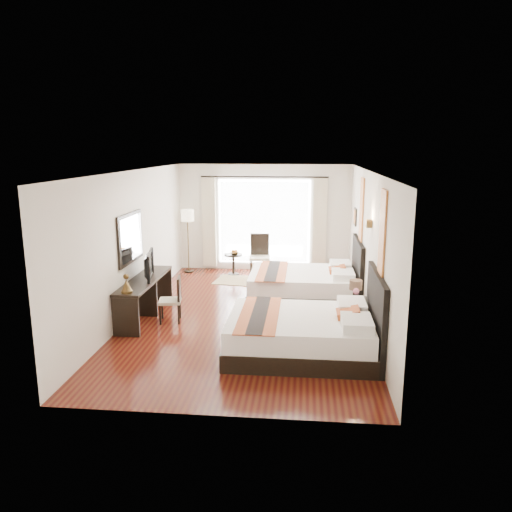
# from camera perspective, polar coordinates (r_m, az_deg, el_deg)

# --- Properties ---
(floor) EXTENTS (4.50, 7.50, 0.01)m
(floor) POSITION_cam_1_polar(r_m,az_deg,el_deg) (9.86, -0.88, -6.83)
(floor) COLOR #3C0D0A
(floor) RESTS_ON ground
(ceiling) EXTENTS (4.50, 7.50, 0.02)m
(ceiling) POSITION_cam_1_polar(r_m,az_deg,el_deg) (9.32, -0.94, 9.62)
(ceiling) COLOR white
(ceiling) RESTS_ON wall_headboard
(wall_headboard) EXTENTS (0.01, 7.50, 2.80)m
(wall_headboard) POSITION_cam_1_polar(r_m,az_deg,el_deg) (9.51, 12.66, 0.92)
(wall_headboard) COLOR silver
(wall_headboard) RESTS_ON floor
(wall_desk) EXTENTS (0.01, 7.50, 2.80)m
(wall_desk) POSITION_cam_1_polar(r_m,az_deg,el_deg) (10.00, -13.81, 1.42)
(wall_desk) COLOR silver
(wall_desk) RESTS_ON floor
(wall_window) EXTENTS (4.50, 0.01, 2.80)m
(wall_window) POSITION_cam_1_polar(r_m,az_deg,el_deg) (13.17, 0.95, 4.36)
(wall_window) COLOR silver
(wall_window) RESTS_ON floor
(wall_entry) EXTENTS (4.50, 0.01, 2.80)m
(wall_entry) POSITION_cam_1_polar(r_m,az_deg,el_deg) (5.90, -5.06, -5.85)
(wall_entry) COLOR silver
(wall_entry) RESTS_ON floor
(window_glass) EXTENTS (2.40, 0.02, 2.20)m
(window_glass) POSITION_cam_1_polar(r_m,az_deg,el_deg) (13.17, 0.94, 3.92)
(window_glass) COLOR white
(window_glass) RESTS_ON wall_window
(sheer_curtain) EXTENTS (2.30, 0.02, 2.10)m
(sheer_curtain) POSITION_cam_1_polar(r_m,az_deg,el_deg) (13.11, 0.92, 3.88)
(sheer_curtain) COLOR white
(sheer_curtain) RESTS_ON wall_window
(drape_left) EXTENTS (0.35, 0.14, 2.35)m
(drape_left) POSITION_cam_1_polar(r_m,az_deg,el_deg) (13.27, -5.36, 3.85)
(drape_left) COLOR #BFB794
(drape_left) RESTS_ON floor
(drape_right) EXTENTS (0.35, 0.14, 2.35)m
(drape_right) POSITION_cam_1_polar(r_m,az_deg,el_deg) (13.03, 7.28, 3.65)
(drape_right) COLOR #BFB794
(drape_right) RESTS_ON floor
(art_panel_near) EXTENTS (0.03, 0.50, 1.35)m
(art_panel_near) POSITION_cam_1_polar(r_m,az_deg,el_deg) (7.74, 14.23, 2.40)
(art_panel_near) COLOR maroon
(art_panel_near) RESTS_ON wall_headboard
(art_panel_far) EXTENTS (0.03, 0.50, 1.35)m
(art_panel_far) POSITION_cam_1_polar(r_m,az_deg,el_deg) (10.57, 11.97, 5.11)
(art_panel_far) COLOR maroon
(art_panel_far) RESTS_ON wall_headboard
(wall_sconce) EXTENTS (0.10, 0.14, 0.14)m
(wall_sconce) POSITION_cam_1_polar(r_m,az_deg,el_deg) (9.00, 12.78, 3.65)
(wall_sconce) COLOR #49361A
(wall_sconce) RESTS_ON wall_headboard
(mirror_frame) EXTENTS (0.04, 1.25, 0.95)m
(mirror_frame) POSITION_cam_1_polar(r_m,az_deg,el_deg) (9.74, -14.17, 2.02)
(mirror_frame) COLOR black
(mirror_frame) RESTS_ON wall_desk
(mirror_glass) EXTENTS (0.01, 1.12, 0.82)m
(mirror_glass) POSITION_cam_1_polar(r_m,az_deg,el_deg) (9.73, -14.03, 2.02)
(mirror_glass) COLOR white
(mirror_glass) RESTS_ON mirror_frame
(bed_near) EXTENTS (2.37, 1.85, 1.34)m
(bed_near) POSITION_cam_1_polar(r_m,az_deg,el_deg) (8.08, 5.75, -8.68)
(bed_near) COLOR black
(bed_near) RESTS_ON floor
(bed_far) EXTENTS (2.34, 1.83, 1.32)m
(bed_far) POSITION_cam_1_polar(r_m,az_deg,el_deg) (10.82, 5.83, -3.21)
(bed_far) COLOR black
(bed_far) RESTS_ON floor
(nightstand) EXTENTS (0.43, 0.53, 0.51)m
(nightstand) POSITION_cam_1_polar(r_m,az_deg,el_deg) (9.38, 11.32, -6.44)
(nightstand) COLOR black
(nightstand) RESTS_ON floor
(table_lamp) EXTENTS (0.23, 0.23, 0.37)m
(table_lamp) POSITION_cam_1_polar(r_m,az_deg,el_deg) (9.28, 11.33, -3.42)
(table_lamp) COLOR black
(table_lamp) RESTS_ON nightstand
(vase) EXTENTS (0.18, 0.18, 0.15)m
(vase) POSITION_cam_1_polar(r_m,az_deg,el_deg) (9.17, 11.33, -4.78)
(vase) COLOR black
(vase) RESTS_ON nightstand
(console_desk) EXTENTS (0.50, 2.20, 0.76)m
(console_desk) POSITION_cam_1_polar(r_m,az_deg,el_deg) (9.94, -12.56, -4.65)
(console_desk) COLOR black
(console_desk) RESTS_ON floor
(television) EXTENTS (0.31, 0.91, 0.52)m
(television) POSITION_cam_1_polar(r_m,az_deg,el_deg) (9.82, -12.52, -1.01)
(television) COLOR black
(television) RESTS_ON console_desk
(bronze_figurine) EXTENTS (0.25, 0.25, 0.30)m
(bronze_figurine) POSITION_cam_1_polar(r_m,az_deg,el_deg) (8.94, -14.58, -3.18)
(bronze_figurine) COLOR #49361A
(bronze_figurine) RESTS_ON console_desk
(desk_chair) EXTENTS (0.46, 0.46, 0.86)m
(desk_chair) POSITION_cam_1_polar(r_m,az_deg,el_deg) (9.59, -9.66, -5.87)
(desk_chair) COLOR #BCAE91
(desk_chair) RESTS_ON floor
(floor_lamp) EXTENTS (0.33, 0.33, 1.65)m
(floor_lamp) POSITION_cam_1_polar(r_m,az_deg,el_deg) (13.03, -7.83, 4.15)
(floor_lamp) COLOR black
(floor_lamp) RESTS_ON floor
(side_table) EXTENTS (0.47, 0.47, 0.54)m
(side_table) POSITION_cam_1_polar(r_m,az_deg,el_deg) (12.88, -2.60, -0.96)
(side_table) COLOR black
(side_table) RESTS_ON floor
(fruit_bowl) EXTENTS (0.27, 0.27, 0.06)m
(fruit_bowl) POSITION_cam_1_polar(r_m,az_deg,el_deg) (12.78, -2.47, 0.30)
(fruit_bowl) COLOR #4D2C1B
(fruit_bowl) RESTS_ON side_table
(window_chair) EXTENTS (0.54, 0.54, 1.08)m
(window_chair) POSITION_cam_1_polar(r_m,az_deg,el_deg) (12.62, 0.42, -0.93)
(window_chair) COLOR #BCAE91
(window_chair) RESTS_ON floor
(jute_rug) EXTENTS (1.47, 1.10, 0.01)m
(jute_rug) POSITION_cam_1_polar(r_m,az_deg,el_deg) (12.31, -1.46, -2.84)
(jute_rug) COLOR #9E875F
(jute_rug) RESTS_ON floor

